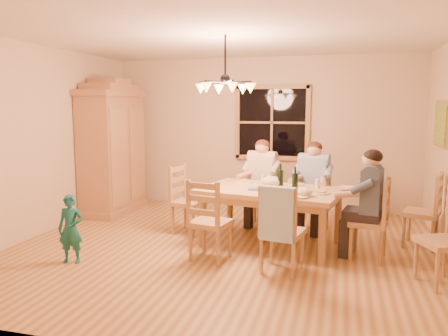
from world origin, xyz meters
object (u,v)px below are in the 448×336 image
(wine_bottle_a, at_px, (280,176))
(child, at_px, (71,229))
(chair_far_left, at_px, (261,206))
(chair_near_left, at_px, (211,235))
(chandelier, at_px, (225,86))
(chair_end_right, at_px, (368,234))
(dining_table, at_px, (271,196))
(adult_plaid_man, at_px, (313,175))
(adult_woman, at_px, (262,172))
(wine_bottle_b, at_px, (295,180))
(chair_far_right, at_px, (312,212))
(chair_spare_back, at_px, (421,224))
(chair_end_left, at_px, (189,213))
(adult_slate_man, at_px, (370,191))
(chair_near_right, at_px, (282,245))
(chair_spare_front, at_px, (442,257))
(armoire, at_px, (113,152))

(wine_bottle_a, relative_size, child, 0.41)
(chair_far_left, xyz_separation_m, child, (-1.87, -2.20, 0.10))
(chair_near_left, height_order, wine_bottle_a, wine_bottle_a)
(chandelier, relative_size, chair_end_right, 0.78)
(dining_table, distance_m, chair_end_right, 1.30)
(adult_plaid_man, bearing_deg, chair_end_right, 136.64)
(adult_woman, xyz_separation_m, wine_bottle_b, (0.62, -1.11, 0.08))
(chair_far_right, height_order, chair_spare_back, same)
(chair_end_left, bearing_deg, adult_plaid_man, 117.98)
(chair_end_right, bearing_deg, chair_near_left, 116.57)
(chair_far_left, bearing_deg, dining_table, 117.90)
(chair_far_right, bearing_deg, chair_spare_back, 177.08)
(chair_end_left, bearing_deg, chair_near_left, 43.26)
(chandelier, height_order, adult_slate_man, chandelier)
(chair_end_right, bearing_deg, wine_bottle_b, 98.34)
(adult_plaid_man, height_order, chair_spare_back, adult_plaid_man)
(chair_near_left, height_order, chair_spare_back, same)
(chair_near_right, distance_m, chair_end_right, 1.17)
(adult_woman, xyz_separation_m, chair_spare_back, (2.20, -0.49, -0.54))
(chair_far_left, xyz_separation_m, chair_spare_front, (2.20, -1.78, 0.00))
(dining_table, height_order, chair_spare_front, chair_spare_front)
(dining_table, distance_m, child, 2.52)
(dining_table, bearing_deg, chair_end_left, 169.29)
(chair_end_right, relative_size, wine_bottle_b, 3.00)
(armoire, bearing_deg, adult_slate_man, -18.35)
(chair_near_right, bearing_deg, adult_plaid_man, 93.37)
(adult_woman, bearing_deg, armoire, 5.66)
(chair_end_right, bearing_deg, chair_far_right, 46.64)
(chandelier, height_order, adult_woman, chandelier)
(chair_near_left, height_order, chair_spare_front, same)
(chandelier, xyz_separation_m, adult_woman, (0.25, 1.25, -1.24))
(chair_end_left, relative_size, adult_woman, 1.13)
(chair_end_left, relative_size, wine_bottle_a, 3.00)
(adult_woman, height_order, wine_bottle_a, adult_woman)
(adult_plaid_man, bearing_deg, chair_spare_back, 177.08)
(chair_far_right, relative_size, adult_plaid_man, 1.13)
(chair_end_right, distance_m, child, 3.54)
(chair_far_right, relative_size, chair_near_right, 1.00)
(chair_far_right, distance_m, child, 3.36)
(chair_far_right, xyz_separation_m, chair_near_left, (-1.10, -1.52, 0.00))
(wine_bottle_a, relative_size, wine_bottle_b, 1.00)
(chair_near_right, height_order, adult_plaid_man, adult_plaid_man)
(chair_near_right, xyz_separation_m, adult_woman, (-0.57, 1.84, 0.54))
(wine_bottle_a, bearing_deg, adult_slate_man, -14.25)
(chair_far_left, height_order, child, chair_far_left)
(chair_far_left, bearing_deg, chair_spare_front, 151.77)
(adult_woman, xyz_separation_m, adult_plaid_man, (0.79, -0.15, 0.00))
(chandelier, relative_size, chair_near_right, 0.78)
(chair_spare_back, bearing_deg, child, 130.42)
(dining_table, relative_size, chair_far_left, 1.99)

